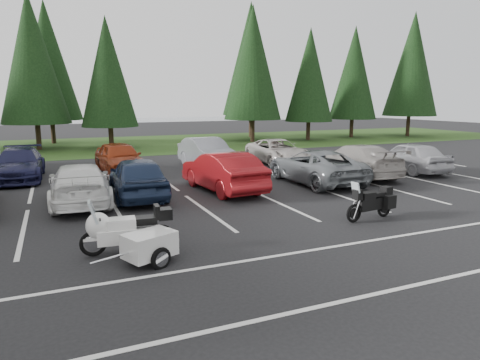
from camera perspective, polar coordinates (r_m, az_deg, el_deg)
name	(u,v)px	position (r m, az deg, el deg)	size (l,w,h in m)	color
ground	(203,221)	(12.97, -5.02, -5.46)	(120.00, 120.00, 0.00)	black
grass_strip	(108,145)	(36.23, -17.19, 4.44)	(80.00, 16.00, 0.01)	#1E3C13
lake_water	(111,125)	(67.40, -16.80, 7.07)	(70.00, 50.00, 0.02)	slate
stall_markings	(184,206)	(14.81, -7.48, -3.46)	(32.00, 16.00, 0.01)	silver
conifer_4	(32,58)	(34.88, -26.02, 14.39)	(4.80, 4.80, 11.17)	#332316
conifer_5	(108,72)	(33.73, -17.24, 13.60)	(4.14, 4.14, 9.63)	#332316
conifer_6	(253,63)	(37.61, 1.73, 15.34)	(4.93, 4.93, 11.48)	#332316
conifer_7	(310,75)	(39.93, 9.28, 13.64)	(4.27, 4.27, 9.94)	#332316
conifer_8	(354,73)	(43.78, 14.97, 13.62)	(4.53, 4.53, 10.56)	#332316
conifer_9	(412,64)	(46.83, 21.99, 14.10)	(5.19, 5.19, 12.10)	#332316
conifer_back_b	(47,61)	(39.47, -24.29, 14.31)	(4.97, 4.97, 11.58)	#332316
conifer_back_c	(251,59)	(42.77, 1.48, 15.82)	(5.50, 5.50, 12.81)	#332316
car_near_3	(80,184)	(15.91, -20.57, -0.48)	(1.99, 4.89, 1.42)	white
car_near_4	(138,177)	(16.23, -13.49, 0.37)	(1.84, 4.59, 1.56)	#1A2742
car_near_5	(223,171)	(17.06, -2.34, 1.15)	(1.66, 4.76, 1.57)	maroon
car_near_6	(315,166)	(19.02, 10.00, 1.81)	(2.42, 5.25, 1.46)	slate
car_near_7	(356,160)	(21.10, 15.23, 2.56)	(2.15, 5.29, 1.54)	#A39C95
car_near_8	(410,157)	(23.30, 21.72, 2.89)	(1.80, 4.48, 1.53)	#AFAFB4
car_far_1	(19,164)	(21.87, -27.37, 1.87)	(2.01, 4.93, 1.43)	#17193B
car_far_2	(120,158)	(21.95, -15.74, 2.86)	(1.84, 4.58, 1.56)	maroon
car_far_3	(207,153)	(22.96, -4.41, 3.60)	(1.70, 4.86, 1.60)	gray
car_far_4	(277,151)	(24.73, 5.02, 3.82)	(2.28, 4.95, 1.38)	beige
touring_motorcycle	(127,225)	(10.47, -14.78, -5.89)	(2.42, 0.74, 1.34)	white
cargo_trailer	(150,248)	(9.78, -11.96, -8.84)	(1.56, 0.88, 0.72)	silver
adventure_motorcycle	(370,200)	(13.50, 16.95, -2.53)	(2.04, 0.71, 1.24)	black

